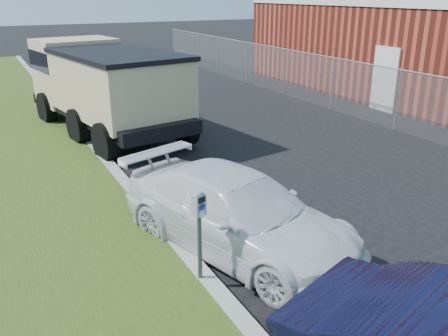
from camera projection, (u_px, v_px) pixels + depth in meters
name	position (u px, v px, depth m)	size (l,w,h in m)	color
ground	(318.00, 225.00, 8.54)	(120.00, 120.00, 0.00)	black
chainlink_fence	(333.00, 74.00, 16.51)	(0.06, 30.06, 30.00)	slate
brick_building	(433.00, 38.00, 19.63)	(9.20, 14.20, 4.17)	maroon
parking_meter	(199.00, 217.00, 6.37)	(0.21, 0.17, 1.35)	#3F4247
white_wagon	(235.00, 212.00, 7.59)	(1.78, 4.37, 1.27)	silver
dump_truck	(103.00, 83.00, 13.81)	(3.50, 6.82, 2.55)	black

